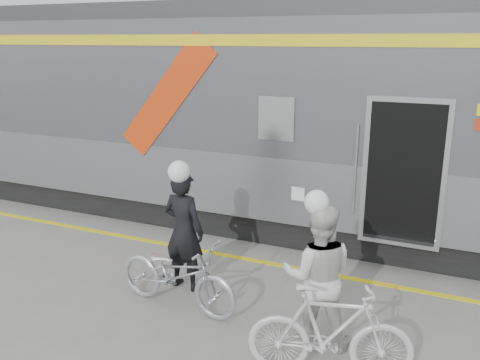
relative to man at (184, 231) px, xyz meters
The scene contains 9 objects.
ground 1.57m from the man, 44.90° to the right, with size 90.00×90.00×0.00m, color slate.
train 3.52m from the man, 80.93° to the left, with size 24.00×3.17×4.10m.
safety_strip 1.76m from the man, 52.82° to the left, with size 24.00×0.12×0.01m, color yellow.
man is the anchor object (origin of this frame).
bicycle_left 0.70m from the man, 70.02° to the right, with size 0.63×1.82×0.96m, color #B9BCC2.
woman 2.19m from the man, 15.79° to the right, with size 0.84×0.65×1.73m, color silver.
bicycle_right 2.69m from the man, 25.46° to the right, with size 0.49×1.74×1.05m, color silver.
helmet_man 1.02m from the man, 90.00° to the right, with size 0.30×0.30×0.30m, color white.
helmet_woman 2.41m from the man, 15.79° to the right, with size 0.28×0.28×0.28m, color white.
Camera 1 is at (2.51, -4.87, 3.48)m, focal length 38.00 mm.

